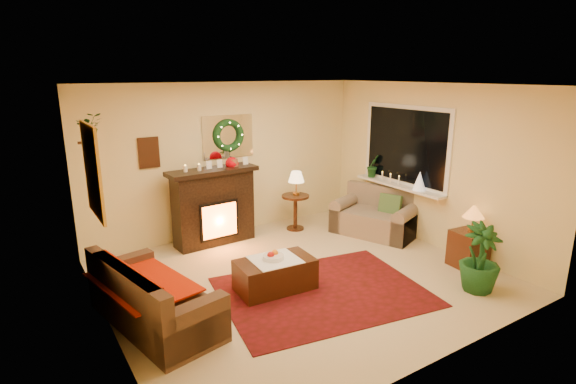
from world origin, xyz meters
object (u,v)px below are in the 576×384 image
fireplace (214,211)px  side_table_round (295,212)px  end_table_square (468,249)px  sofa (154,288)px  loveseat (375,211)px  coffee_table (275,275)px

fireplace → side_table_round: 1.52m
side_table_round → end_table_square: bearing=-65.4°
end_table_square → sofa: bearing=167.8°
loveseat → fireplace: bearing=134.5°
sofa → side_table_round: 3.54m
end_table_square → coffee_table: end_table_square is taller
side_table_round → fireplace: bearing=173.2°
fireplace → end_table_square: (2.73, -2.87, -0.28)m
loveseat → coffee_table: (-2.55, -0.86, -0.21)m
side_table_round → coffee_table: 2.36m
fireplace → loveseat: bearing=-26.6°
fireplace → side_table_round: bearing=-9.3°
side_table_round → end_table_square: 2.96m
side_table_round → end_table_square: size_ratio=1.19×
sofa → loveseat: 4.18m
fireplace → loveseat: 2.77m
coffee_table → end_table_square: bearing=-13.9°
fireplace → loveseat: (2.52, -1.13, -0.13)m
end_table_square → side_table_round: bearing=114.6°
side_table_round → end_table_square: (1.24, -2.69, -0.05)m
fireplace → end_table_square: fireplace is taller
end_table_square → coffee_table: size_ratio=0.54×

